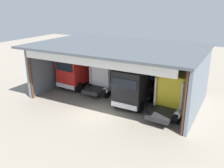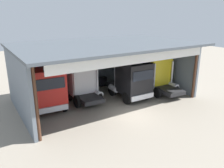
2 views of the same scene
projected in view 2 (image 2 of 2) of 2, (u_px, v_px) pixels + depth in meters
The scene contains 8 objects.
ground_plane at pixel (133, 115), 18.09m from camera, with size 80.00×80.00×0.00m, color gray.
workshop_shed at pixel (100, 59), 21.12m from camera, with size 15.67×10.12×5.30m.
truck_red_center_right_bay at pixel (47, 88), 18.35m from camera, with size 2.84×4.71×3.67m.
truck_white_center_bay at pixel (82, 80), 20.64m from camera, with size 2.61×4.30×3.65m.
truck_black_yard_outside at pixel (132, 80), 20.98m from camera, with size 2.72×5.18×3.56m.
truck_yellow_right_bay at pixel (157, 75), 23.08m from camera, with size 2.72×4.88×3.44m.
oil_drum at pixel (91, 85), 24.14m from camera, with size 0.58×0.58×0.91m, color #197233.
tool_cart at pixel (102, 81), 25.29m from camera, with size 0.90×0.60×1.00m, color black.
Camera 2 is at (-10.14, -13.12, 7.82)m, focal length 36.40 mm.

